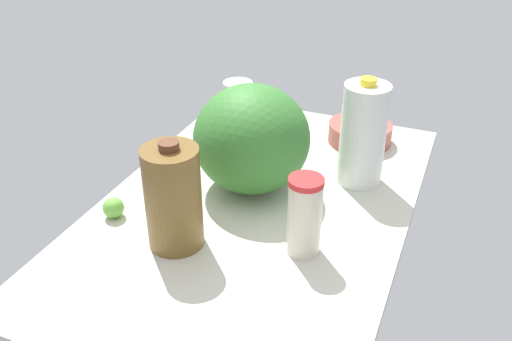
# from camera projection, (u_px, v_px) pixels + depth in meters

# --- Properties ---
(countertop) EXTENTS (1.20, 0.76, 0.03)m
(countertop) POSITION_uv_depth(u_px,v_px,m) (256.00, 209.00, 1.47)
(countertop) COLOR beige
(countertop) RESTS_ON ground
(watermelon) EXTENTS (0.30, 0.30, 0.29)m
(watermelon) POSITION_uv_depth(u_px,v_px,m) (252.00, 139.00, 1.47)
(watermelon) COLOR #36762E
(watermelon) RESTS_ON countertop
(shaker_bottle) EXTENTS (0.09, 0.09, 0.18)m
(shaker_bottle) POSITION_uv_depth(u_px,v_px,m) (238.00, 110.00, 1.75)
(shaker_bottle) COLOR #283C2E
(shaker_bottle) RESTS_ON countertop
(milk_jug) EXTENTS (0.12, 0.12, 0.30)m
(milk_jug) POSITION_uv_depth(u_px,v_px,m) (363.00, 134.00, 1.50)
(milk_jug) COLOR white
(milk_jug) RESTS_ON countertop
(mixing_bowl) EXTENTS (0.19, 0.19, 0.06)m
(mixing_bowl) POSITION_uv_depth(u_px,v_px,m) (360.00, 133.00, 1.75)
(mixing_bowl) COLOR #A24E44
(mixing_bowl) RESTS_ON countertop
(chocolate_milk_jug) EXTENTS (0.13, 0.13, 0.26)m
(chocolate_milk_jug) POSITION_uv_depth(u_px,v_px,m) (173.00, 198.00, 1.27)
(chocolate_milk_jug) COLOR brown
(chocolate_milk_jug) RESTS_ON countertop
(tumbler_cup) EXTENTS (0.08, 0.08, 0.19)m
(tumbler_cup) POSITION_uv_depth(u_px,v_px,m) (304.00, 216.00, 1.25)
(tumbler_cup) COLOR beige
(tumbler_cup) RESTS_ON countertop
(orange_beside_bowl) EXTENTS (0.09, 0.09, 0.09)m
(orange_beside_bowl) POSITION_uv_depth(u_px,v_px,m) (159.00, 178.00, 1.49)
(orange_beside_bowl) COLOR orange
(orange_beside_bowl) RESTS_ON countertop
(lime_far_back) EXTENTS (0.05, 0.05, 0.05)m
(lime_far_back) POSITION_uv_depth(u_px,v_px,m) (113.00, 208.00, 1.40)
(lime_far_back) COLOR #66B441
(lime_far_back) RESTS_ON countertop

